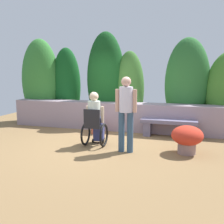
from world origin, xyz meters
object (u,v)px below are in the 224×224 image
stone_bench (169,125)px  flower_pot_purple_near (187,138)px  flower_pot_terracotta_by_wall (96,125)px  person_standing_companion (126,109)px  person_in_wheelchair (95,121)px

stone_bench → flower_pot_purple_near: size_ratio=2.22×
flower_pot_terracotta_by_wall → person_standing_companion: bearing=-48.7°
person_standing_companion → flower_pot_terracotta_by_wall: 2.03m
flower_pot_purple_near → flower_pot_terracotta_by_wall: (-2.59, 1.15, -0.09)m
person_standing_companion → flower_pot_purple_near: 1.49m
person_in_wheelchair → person_standing_companion: size_ratio=0.78×
stone_bench → flower_pot_terracotta_by_wall: 2.10m
stone_bench → flower_pot_purple_near: flower_pot_purple_near is taller
person_in_wheelchair → flower_pot_purple_near: 2.19m
flower_pot_purple_near → flower_pot_terracotta_by_wall: flower_pot_purple_near is taller
person_in_wheelchair → flower_pot_terracotta_by_wall: person_in_wheelchair is taller
person_standing_companion → flower_pot_terracotta_by_wall: bearing=124.7°
person_standing_companion → flower_pot_terracotta_by_wall: person_standing_companion is taller
person_standing_companion → flower_pot_purple_near: (1.33, 0.27, -0.62)m
person_standing_companion → stone_bench: bearing=57.4°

